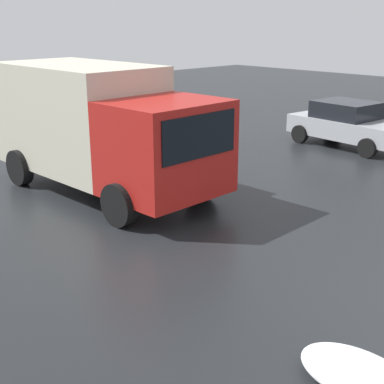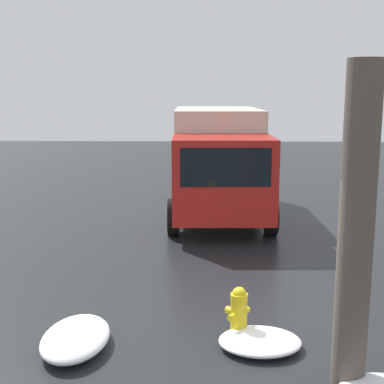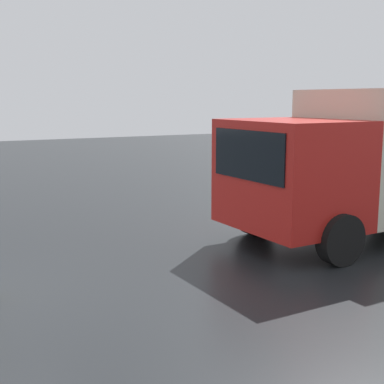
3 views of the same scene
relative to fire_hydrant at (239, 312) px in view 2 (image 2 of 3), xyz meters
name	(u,v)px [view 2 (image 2 of 3)]	position (x,y,z in m)	size (l,w,h in m)	color
ground_plane	(238,337)	(0.00, 0.00, -0.39)	(60.00, 60.00, 0.00)	black
fire_hydrant	(239,312)	(0.00, 0.00, 0.00)	(0.39, 0.38, 0.76)	yellow
tree_trunk	(356,229)	(-1.21, -1.25, 1.55)	(0.62, 0.41, 3.87)	brown
delivery_truck	(218,159)	(7.75, 0.10, 1.22)	(6.26, 2.80, 2.99)	red
snow_pile_by_hydrant	(260,341)	(-0.33, -0.28, -0.29)	(0.93, 1.15, 0.20)	white
snow_pile_curbside	(76,338)	(-0.37, 2.28, -0.25)	(1.46, 0.92, 0.29)	white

